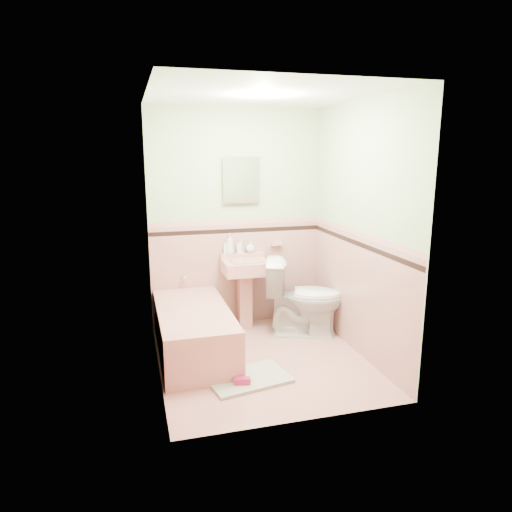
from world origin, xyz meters
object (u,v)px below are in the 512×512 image
object	(u,v)px
toilet	(304,297)
bathtub	(194,333)
soap_bottle_left	(230,244)
sink	(246,295)
soap_bottle_right	(250,247)
shoe	(242,381)
bucket	(286,314)
medicine_cabinet	(241,180)
soap_bottle_mid	(241,246)

from	to	relation	value
toilet	bathtub	bearing A→B (deg)	118.90
soap_bottle_left	toilet	xyz separation A→B (m)	(0.73, -0.50, -0.55)
sink	soap_bottle_right	bearing A→B (deg)	61.44
toilet	shoe	distance (m)	1.44
soap_bottle_left	soap_bottle_right	xyz separation A→B (m)	(0.24, 0.00, -0.05)
shoe	bathtub	bearing A→B (deg)	121.60
soap_bottle_left	shoe	distance (m)	1.78
soap_bottle_left	bucket	size ratio (longest dim) A/B	0.90
toilet	bucket	world-z (taller)	toilet
soap_bottle_right	bucket	size ratio (longest dim) A/B	0.51
shoe	medicine_cabinet	bearing A→B (deg)	86.82
sink	shoe	bearing A→B (deg)	-105.60
sink	medicine_cabinet	bearing A→B (deg)	90.00
bathtub	medicine_cabinet	distance (m)	1.78
soap_bottle_left	bucket	distance (m)	1.08
soap_bottle_left	toilet	size ratio (longest dim) A/B	0.27
sink	toilet	world-z (taller)	toilet
medicine_cabinet	soap_bottle_left	distance (m)	0.73
soap_bottle_mid	shoe	xyz separation A→B (m)	(-0.35, -1.51, -0.89)
bathtub	soap_bottle_right	xyz separation A→B (m)	(0.78, 0.71, 0.71)
soap_bottle_left	soap_bottle_right	world-z (taller)	soap_bottle_left
bathtub	soap_bottle_right	distance (m)	1.27
toilet	shoe	size ratio (longest dim) A/B	6.07
soap_bottle_right	shoe	world-z (taller)	soap_bottle_right
sink	soap_bottle_mid	distance (m)	0.57
soap_bottle_mid	bathtub	bearing A→B (deg)	-133.02
medicine_cabinet	soap_bottle_mid	bearing A→B (deg)	-120.09
medicine_cabinet	bucket	distance (m)	1.66
soap_bottle_left	soap_bottle_mid	xyz separation A→B (m)	(0.13, 0.00, -0.03)
sink	shoe	size ratio (longest dim) A/B	5.74
soap_bottle_left	toilet	world-z (taller)	soap_bottle_left
soap_bottle_mid	soap_bottle_right	size ratio (longest dim) A/B	1.25
bathtub	bucket	distance (m)	1.30
sink	toilet	distance (m)	0.67
shoe	sink	bearing A→B (deg)	84.78
bathtub	soap_bottle_left	world-z (taller)	soap_bottle_left
bucket	bathtub	bearing A→B (deg)	-155.10
toilet	soap_bottle_right	bearing A→B (deg)	63.86
bucket	soap_bottle_mid	bearing A→B (deg)	162.01
soap_bottle_mid	toilet	distance (m)	0.94
bathtub	soap_bottle_mid	world-z (taller)	soap_bottle_mid
shoe	bucket	bearing A→B (deg)	67.61
medicine_cabinet	soap_bottle_mid	size ratio (longest dim) A/B	2.72
bathtub	soap_bottle_left	size ratio (longest dim) A/B	6.42
bathtub	medicine_cabinet	world-z (taller)	medicine_cabinet
soap_bottle_right	shoe	distance (m)	1.80
toilet	bucket	bearing A→B (deg)	35.17
soap_bottle_left	bucket	xyz separation A→B (m)	(0.64, -0.17, -0.85)
toilet	soap_bottle_left	bearing A→B (deg)	75.19
sink	bathtub	bearing A→B (deg)	-142.07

